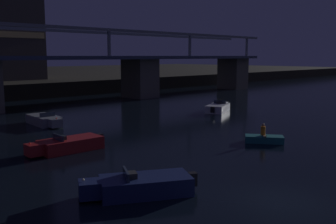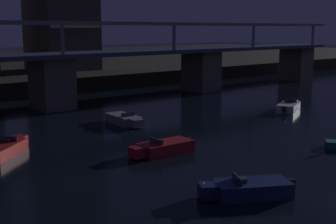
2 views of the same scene
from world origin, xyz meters
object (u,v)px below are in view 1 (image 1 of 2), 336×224
Objects in this scene: speedboat_near_right at (218,108)px; speedboat_far_center at (141,185)px; dinghy_with_paddler at (264,139)px; speedboat_mid_left at (45,120)px; speedboat_mid_right at (68,145)px.

speedboat_near_right and speedboat_far_center have the same top height.
dinghy_with_paddler reaches higher than speedboat_near_right.
dinghy_with_paddler is at bearing -65.91° from speedboat_mid_left.
speedboat_near_right and speedboat_mid_right have the same top height.
dinghy_with_paddler is (12.85, 1.92, -0.14)m from speedboat_far_center.
speedboat_near_right is at bearing 31.38° from speedboat_far_center.
speedboat_mid_right is at bearing -109.04° from speedboat_mid_left.
speedboat_far_center is (-1.71, -9.21, 0.00)m from speedboat_mid_right.
dinghy_with_paddler reaches higher than speedboat_far_center.
speedboat_mid_left and speedboat_far_center have the same top height.
speedboat_mid_right is 13.32m from dinghy_with_paddler.
speedboat_far_center is at bearing -105.02° from speedboat_mid_left.
speedboat_mid_left is (-17.46, 5.38, 0.00)m from speedboat_near_right.
speedboat_near_right is 15.36m from dinghy_with_paddler.
speedboat_far_center is 1.78× the size of dinghy_with_paddler.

